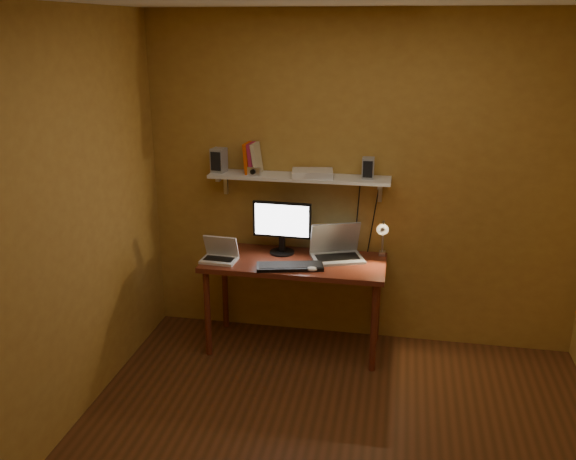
% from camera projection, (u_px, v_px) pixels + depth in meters
% --- Properties ---
extents(room, '(3.44, 3.24, 2.64)m').
position_uv_depth(room, '(339.00, 256.00, 3.25)').
color(room, '#592E17').
rests_on(room, ground).
extents(desk, '(1.40, 0.60, 0.75)m').
position_uv_depth(desk, '(294.00, 270.00, 4.73)').
color(desk, '#602817').
rests_on(desk, ground).
extents(wall_shelf, '(1.40, 0.25, 0.21)m').
position_uv_depth(wall_shelf, '(299.00, 178.00, 4.69)').
color(wall_shelf, silver).
rests_on(wall_shelf, room).
extents(monitor, '(0.47, 0.20, 0.42)m').
position_uv_depth(monitor, '(282.00, 225.00, 4.77)').
color(monitor, black).
rests_on(monitor, desk).
extents(laptop, '(0.46, 0.40, 0.28)m').
position_uv_depth(laptop, '(336.00, 249.00, 4.73)').
color(laptop, gray).
rests_on(laptop, desk).
extents(netbook, '(0.28, 0.21, 0.19)m').
position_uv_depth(netbook, '(220.00, 254.00, 4.68)').
color(netbook, silver).
rests_on(netbook, desk).
extents(keyboard, '(0.52, 0.28, 0.03)m').
position_uv_depth(keyboard, '(290.00, 267.00, 4.54)').
color(keyboard, black).
rests_on(keyboard, desk).
extents(mouse, '(0.10, 0.07, 0.03)m').
position_uv_depth(mouse, '(312.00, 269.00, 4.49)').
color(mouse, silver).
rests_on(mouse, desk).
extents(desk_lamp, '(0.09, 0.23, 0.38)m').
position_uv_depth(desk_lamp, '(383.00, 235.00, 4.63)').
color(desk_lamp, silver).
rests_on(desk_lamp, desk).
extents(speaker_left, '(0.12, 0.12, 0.19)m').
position_uv_depth(speaker_left, '(219.00, 160.00, 4.77)').
color(speaker_left, gray).
rests_on(speaker_left, wall_shelf).
extents(speaker_right, '(0.09, 0.09, 0.16)m').
position_uv_depth(speaker_right, '(368.00, 168.00, 4.57)').
color(speaker_right, gray).
rests_on(speaker_right, wall_shelf).
extents(books, '(0.13, 0.16, 0.24)m').
position_uv_depth(books, '(253.00, 158.00, 4.72)').
color(books, '#D74607').
rests_on(books, wall_shelf).
extents(shelf_camera, '(0.11, 0.06, 0.07)m').
position_uv_depth(shelf_camera, '(254.00, 171.00, 4.67)').
color(shelf_camera, silver).
rests_on(shelf_camera, wall_shelf).
extents(router, '(0.34, 0.25, 0.05)m').
position_uv_depth(router, '(312.00, 173.00, 4.64)').
color(router, silver).
rests_on(router, wall_shelf).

